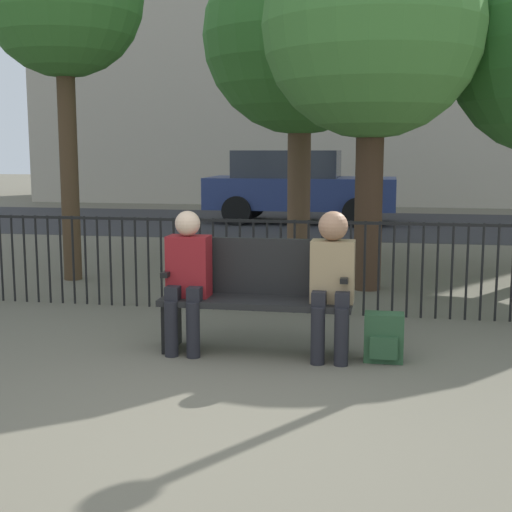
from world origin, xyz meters
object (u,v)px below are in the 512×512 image
object	(u,v)px
tree_2	(300,38)
seated_person_1	(332,275)
park_bench	(258,292)
backpack	(384,338)
parked_car_0	(297,185)
tree_0	(373,29)
seated_person_0	(187,273)

from	to	relation	value
tree_2	seated_person_1	bearing A→B (deg)	-80.29
park_bench	seated_person_1	distance (m)	0.65
seated_person_1	backpack	world-z (taller)	seated_person_1
backpack	parked_car_0	world-z (taller)	parked_car_0
seated_person_1	parked_car_0	distance (m)	10.62
seated_person_1	tree_0	world-z (taller)	tree_0
backpack	tree_2	xyz separation A→B (m)	(-1.36, 5.56, 3.12)
backpack	seated_person_1	bearing A→B (deg)	179.04
seated_person_1	parked_car_0	size ratio (longest dim) A/B	0.28
seated_person_1	tree_2	distance (m)	6.22
tree_2	parked_car_0	distance (m)	5.56
seated_person_1	tree_0	xyz separation A→B (m)	(0.19, 2.92, 2.32)
seated_person_0	backpack	world-z (taller)	seated_person_0
seated_person_1	tree_0	size ratio (longest dim) A/B	0.27
seated_person_0	park_bench	bearing A→B (deg)	13.06
backpack	seated_person_0	bearing A→B (deg)	179.80
park_bench	seated_person_0	distance (m)	0.60
park_bench	seated_person_1	size ratio (longest dim) A/B	1.32
tree_0	tree_2	xyz separation A→B (m)	(-1.14, 2.63, 0.32)
park_bench	seated_person_1	world-z (taller)	seated_person_1
seated_person_0	tree_0	size ratio (longest dim) A/B	0.27
backpack	tree_2	size ratio (longest dim) A/B	0.08
seated_person_1	backpack	xyz separation A→B (m)	(0.41, -0.01, -0.48)
seated_person_0	parked_car_0	xyz separation A→B (m)	(-0.43, 10.49, 0.19)
tree_0	parked_car_0	size ratio (longest dim) A/B	1.02
seated_person_0	tree_0	distance (m)	3.99
seated_person_1	backpack	size ratio (longest dim) A/B	3.04
backpack	tree_2	world-z (taller)	tree_2
tree_0	parked_car_0	xyz separation A→B (m)	(-1.79, 7.57, -2.15)
backpack	parked_car_0	size ratio (longest dim) A/B	0.09
park_bench	tree_0	world-z (taller)	tree_0
seated_person_1	parked_car_0	xyz separation A→B (m)	(-1.60, 10.49, 0.17)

